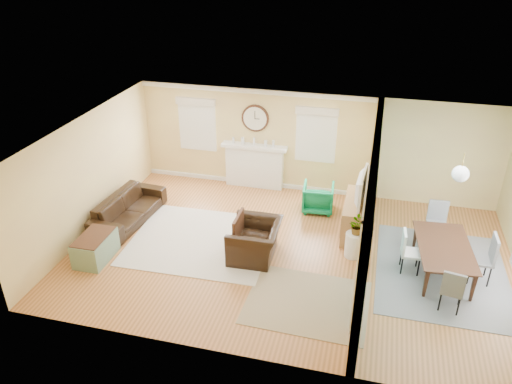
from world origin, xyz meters
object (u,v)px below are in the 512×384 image
green_chair (318,198)px  credenza (355,216)px  sofa (128,209)px  eames_chair (255,241)px  dining_table (444,260)px

green_chair → credenza: 1.22m
sofa → credenza: bearing=-76.8°
eames_chair → dining_table: bearing=93.1°
eames_chair → sofa: bearing=-103.9°
credenza → dining_table: 2.13m
credenza → eames_chair: bearing=-142.6°
sofa → eames_chair: bearing=-97.5°
sofa → eames_chair: size_ratio=1.89×
sofa → eames_chair: (3.20, -0.67, 0.06)m
green_chair → dining_table: size_ratio=0.41×
credenza → green_chair: bearing=139.4°
green_chair → credenza: size_ratio=0.50×
dining_table → sofa: bearing=82.3°
sofa → green_chair: (4.18, 1.59, 0.02)m
eames_chair → dining_table: size_ratio=0.64×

